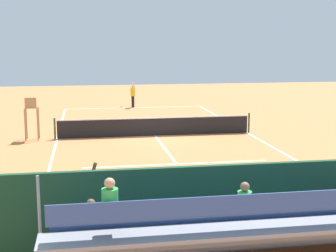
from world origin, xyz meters
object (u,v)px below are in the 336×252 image
(tennis_net, at_px, (155,126))
(line_judge, at_px, (91,200))
(tennis_racket, at_px, (118,107))
(umpire_chair, at_px, (31,114))
(tennis_player, at_px, (133,94))
(equipment_bag, at_px, (232,227))
(courtside_bench, at_px, (300,207))
(tennis_ball_near, at_px, (138,108))
(bleacher_stand, at_px, (256,229))

(tennis_net, xyz_separation_m, line_judge, (3.49, 13.10, 0.51))
(tennis_racket, bearing_deg, tennis_net, 95.52)
(umpire_chair, bearing_deg, tennis_player, -118.73)
(umpire_chair, xyz_separation_m, equipment_bag, (-6.25, 13.38, -1.13))
(courtside_bench, bearing_deg, line_judge, -1.79)
(tennis_ball_near, relative_size, line_judge, 0.03)
(bleacher_stand, height_order, tennis_player, bleacher_stand)
(bleacher_stand, height_order, courtside_bench, bleacher_stand)
(courtside_bench, distance_m, tennis_ball_near, 23.97)
(bleacher_stand, relative_size, equipment_bag, 10.07)
(tennis_net, xyz_separation_m, tennis_racket, (1.12, -11.56, -0.49))
(tennis_net, xyz_separation_m, courtside_bench, (-1.93, 13.27, 0.06))
(courtside_bench, bearing_deg, umpire_chair, -58.47)
(courtside_bench, distance_m, tennis_player, 24.56)
(bleacher_stand, relative_size, tennis_racket, 16.85)
(tennis_net, relative_size, tennis_player, 5.35)
(tennis_player, xyz_separation_m, tennis_racket, (1.07, -0.35, -1.00))
(equipment_bag, height_order, tennis_racket, equipment_bag)
(tennis_net, height_order, tennis_racket, tennis_net)
(bleacher_stand, xyz_separation_m, equipment_bag, (-0.09, -1.94, -0.73))
(tennis_net, relative_size, umpire_chair, 4.81)
(equipment_bag, distance_m, line_judge, 3.65)
(tennis_net, relative_size, equipment_bag, 11.44)
(tennis_player, relative_size, tennis_racket, 3.58)
(courtside_bench, bearing_deg, equipment_bag, 3.91)
(umpire_chair, bearing_deg, tennis_net, -179.81)
(umpire_chair, distance_m, tennis_ball_near, 12.51)
(bleacher_stand, height_order, equipment_bag, bleacher_stand)
(umpire_chair, distance_m, tennis_player, 12.81)
(tennis_ball_near, bearing_deg, equipment_bag, 89.56)
(tennis_player, xyz_separation_m, tennis_ball_near, (-0.28, 0.58, -0.98))
(equipment_bag, distance_m, tennis_player, 24.62)
(courtside_bench, xyz_separation_m, equipment_bag, (1.88, 0.13, -0.38))
(tennis_net, bearing_deg, line_judge, 75.10)
(equipment_bag, bearing_deg, umpire_chair, -64.95)
(tennis_net, bearing_deg, tennis_racket, -84.48)
(umpire_chair, bearing_deg, tennis_racket, -113.70)
(equipment_bag, distance_m, tennis_racket, 24.98)
(equipment_bag, height_order, tennis_ball_near, equipment_bag)
(tennis_net, height_order, bleacher_stand, bleacher_stand)
(umpire_chair, height_order, tennis_ball_near, umpire_chair)
(umpire_chair, bearing_deg, courtside_bench, 121.53)
(tennis_net, distance_m, bleacher_stand, 15.34)
(courtside_bench, relative_size, tennis_ball_near, 27.27)
(tennis_racket, distance_m, line_judge, 24.79)
(tennis_player, xyz_separation_m, line_judge, (3.44, 24.31, 0.00))
(tennis_racket, bearing_deg, bleacher_stand, 92.31)
(umpire_chair, relative_size, equipment_bag, 2.38)
(tennis_net, bearing_deg, umpire_chair, 0.19)
(equipment_bag, bearing_deg, tennis_ball_near, -90.44)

